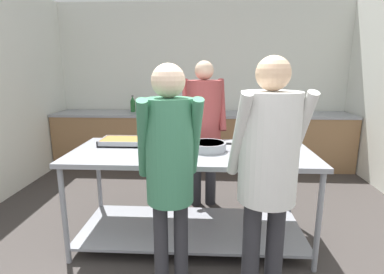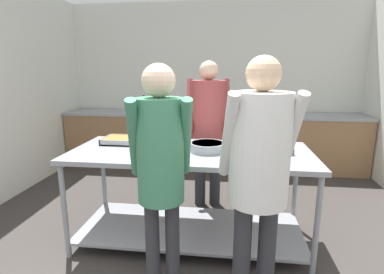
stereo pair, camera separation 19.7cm
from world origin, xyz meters
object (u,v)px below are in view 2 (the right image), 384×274
object	(u,v)px
guest_serving_right	(259,162)
cook_behind_counter	(208,120)
guest_serving_left	(161,159)
serving_tray_roast	(127,140)
sauce_pan	(208,146)
serving_tray_vegetables	(264,147)
water_bottle	(144,104)
plate_stack	(166,143)

from	to	relation	value
guest_serving_right	cook_behind_counter	distance (m)	1.57
guest_serving_right	cook_behind_counter	world-z (taller)	cook_behind_counter
guest_serving_left	serving_tray_roast	bearing A→B (deg)	120.93
sauce_pan	cook_behind_counter	xyz separation A→B (m)	(-0.05, 0.78, 0.10)
sauce_pan	serving_tray_vegetables	distance (m)	0.50
cook_behind_counter	guest_serving_left	bearing A→B (deg)	-97.41
serving_tray_roast	water_bottle	xyz separation A→B (m)	(-0.45, 2.13, 0.11)
guest_serving_left	guest_serving_right	size ratio (longest dim) A/B	0.97
guest_serving_left	water_bottle	world-z (taller)	guest_serving_left
serving_tray_vegetables	cook_behind_counter	size ratio (longest dim) A/B	0.28
plate_stack	cook_behind_counter	size ratio (longest dim) A/B	0.17
cook_behind_counter	water_bottle	xyz separation A→B (m)	(-1.20, 1.54, -0.02)
water_bottle	guest_serving_right	bearing A→B (deg)	-61.98
guest_serving_right	serving_tray_vegetables	bearing A→B (deg)	81.74
plate_stack	guest_serving_right	distance (m)	1.17
serving_tray_roast	water_bottle	distance (m)	2.18
plate_stack	sauce_pan	size ratio (longest dim) A/B	0.62
sauce_pan	plate_stack	bearing A→B (deg)	161.17
sauce_pan	guest_serving_right	size ratio (longest dim) A/B	0.27
plate_stack	water_bottle	bearing A→B (deg)	111.17
guest_serving_left	water_bottle	size ratio (longest dim) A/B	6.07
serving_tray_roast	guest_serving_right	xyz separation A→B (m)	(1.18, -0.92, 0.12)
sauce_pan	water_bottle	xyz separation A→B (m)	(-1.25, 2.32, 0.09)
plate_stack	guest_serving_left	world-z (taller)	guest_serving_left
serving_tray_vegetables	water_bottle	size ratio (longest dim) A/B	1.74
sauce_pan	serving_tray_roast	bearing A→B (deg)	166.27
serving_tray_vegetables	cook_behind_counter	distance (m)	0.89
water_bottle	serving_tray_vegetables	bearing A→B (deg)	-51.95
guest_serving_left	guest_serving_right	world-z (taller)	guest_serving_right
serving_tray_vegetables	guest_serving_left	bearing A→B (deg)	-132.17
serving_tray_roast	sauce_pan	xyz separation A→B (m)	(0.80, -0.20, 0.02)
plate_stack	water_bottle	world-z (taller)	water_bottle
guest_serving_right	water_bottle	world-z (taller)	guest_serving_right
plate_stack	serving_tray_vegetables	size ratio (longest dim) A/B	0.60
cook_behind_counter	serving_tray_roast	bearing A→B (deg)	-141.88
serving_tray_roast	sauce_pan	size ratio (longest dim) A/B	0.99
guest_serving_left	guest_serving_right	bearing A→B (deg)	-0.21
serving_tray_vegetables	water_bottle	distance (m)	2.83
plate_stack	cook_behind_counter	distance (m)	0.74
sauce_pan	guest_serving_right	world-z (taller)	guest_serving_right
serving_tray_roast	water_bottle	bearing A→B (deg)	101.88
serving_tray_roast	water_bottle	world-z (taller)	water_bottle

